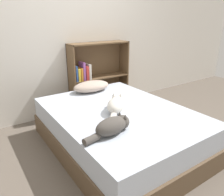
% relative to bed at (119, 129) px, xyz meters
% --- Properties ---
extents(ground_plane, '(8.00, 8.00, 0.00)m').
position_rel_bed_xyz_m(ground_plane, '(0.00, 0.00, -0.23)').
color(ground_plane, brown).
extents(wall_back, '(8.00, 0.06, 2.50)m').
position_rel_bed_xyz_m(wall_back, '(0.00, 1.29, 1.02)').
color(wall_back, silver).
rests_on(wall_back, ground_plane).
extents(bed, '(1.39, 1.87, 0.46)m').
position_rel_bed_xyz_m(bed, '(0.00, 0.00, 0.00)').
color(bed, brown).
rests_on(bed, ground_plane).
extents(pillow, '(0.52, 0.30, 0.14)m').
position_rel_bed_xyz_m(pillow, '(0.08, 0.76, 0.30)').
color(pillow, '#B29E8E').
rests_on(pillow, bed).
extents(cat_light, '(0.40, 0.43, 0.16)m').
position_rel_bed_xyz_m(cat_light, '(-0.04, 0.01, 0.30)').
color(cat_light, beige).
rests_on(cat_light, bed).
extents(cat_dark, '(0.50, 0.23, 0.15)m').
position_rel_bed_xyz_m(cat_dark, '(-0.35, -0.38, 0.31)').
color(cat_dark, '#47423D').
rests_on(cat_dark, bed).
extents(bookshelf, '(0.98, 0.26, 1.07)m').
position_rel_bed_xyz_m(bookshelf, '(0.38, 1.16, 0.33)').
color(bookshelf, brown).
rests_on(bookshelf, ground_plane).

